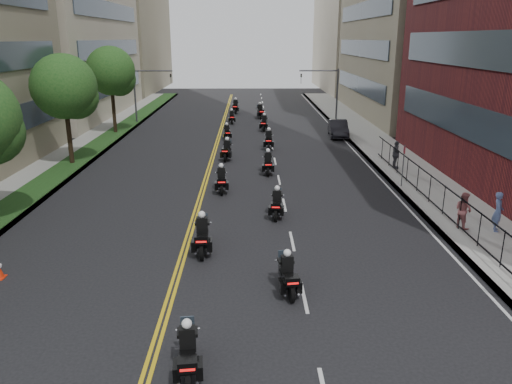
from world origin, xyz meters
TOP-DOWN VIEW (x-y plane):
  - sidewalk_right at (12.00, 25.00)m, footprint 4.00×90.00m
  - sidewalk_left at (-12.00, 25.00)m, footprint 4.00×90.00m
  - grass_strip at (-11.20, 25.00)m, footprint 2.00×90.00m
  - building_right_far at (21.50, 78.00)m, footprint 15.00×28.00m
  - building_left_far at (-22.00, 78.00)m, footprint 16.00×28.00m
  - iron_fence at (11.00, 12.00)m, footprint 0.05×28.00m
  - street_trees at (-11.05, 18.61)m, footprint 4.40×38.40m
  - traffic_signal_right at (9.54, 42.00)m, footprint 4.09×0.20m
  - traffic_signal_left at (-9.54, 42.00)m, footprint 4.09×0.20m
  - motorcycle_0 at (-0.33, 0.88)m, footprint 0.62×2.17m
  - motorcycle_1 at (2.64, 5.37)m, footprint 0.65×2.15m
  - motorcycle_2 at (-0.66, 8.85)m, footprint 0.58×2.42m
  - motorcycle_3 at (2.68, 13.18)m, footprint 0.62×2.16m
  - motorcycle_4 at (-0.31, 17.48)m, footprint 0.58×2.29m
  - motorcycle_5 at (2.55, 21.51)m, footprint 0.52×2.27m
  - motorcycle_6 at (-0.32, 25.47)m, footprint 0.67×2.29m
  - motorcycle_7 at (2.90, 29.15)m, footprint 0.58×2.37m
  - motorcycle_8 at (-0.64, 33.06)m, footprint 0.62×2.06m
  - motorcycle_9 at (2.77, 37.58)m, footprint 0.68×2.32m
  - motorcycle_10 at (-0.50, 41.87)m, footprint 0.55×2.10m
  - motorcycle_11 at (2.56, 45.16)m, footprint 0.76×2.47m
  - motorcycle_12 at (-0.29, 49.23)m, footprint 0.60×2.53m
  - parked_sedan at (9.40, 34.36)m, footprint 1.95×4.66m
  - pedestrian_a at (12.62, 10.76)m, footprint 0.64×0.78m
  - pedestrian_b at (11.20, 11.16)m, footprint 0.94×1.03m
  - pedestrian_c at (11.20, 22.24)m, footprint 0.48×1.11m

SIDE VIEW (x-z plane):
  - sidewalk_right at x=12.00m, z-range 0.00..0.15m
  - sidewalk_left at x=-12.00m, z-range 0.00..0.15m
  - grass_strip at x=-11.20m, z-range 0.15..0.19m
  - motorcycle_8 at x=-0.64m, z-range -0.16..1.36m
  - motorcycle_10 at x=-0.50m, z-range -0.16..1.38m
  - motorcycle_1 at x=2.64m, z-range -0.17..1.43m
  - motorcycle_3 at x=2.68m, z-range -0.17..1.43m
  - motorcycle_0 at x=-0.33m, z-range -0.17..1.44m
  - motorcycle_5 at x=2.55m, z-range -0.18..1.50m
  - motorcycle_4 at x=-0.31m, z-range -0.18..1.51m
  - motorcycle_6 at x=-0.32m, z-range -0.18..1.52m
  - motorcycle_9 at x=2.77m, z-range -0.18..1.53m
  - motorcycle_7 at x=2.90m, z-range -0.18..1.56m
  - motorcycle_2 at x=-0.66m, z-range -0.19..1.60m
  - motorcycle_11 at x=2.56m, z-range -0.19..1.64m
  - motorcycle_12 at x=-0.29m, z-range -0.20..1.67m
  - parked_sedan at x=9.40m, z-range 0.00..1.50m
  - iron_fence at x=11.00m, z-range 0.15..1.65m
  - pedestrian_b at x=11.20m, z-range 0.15..1.87m
  - pedestrian_a at x=12.62m, z-range 0.15..2.00m
  - pedestrian_c at x=11.20m, z-range 0.15..2.03m
  - traffic_signal_right at x=9.54m, z-range 0.90..6.50m
  - traffic_signal_left at x=-9.54m, z-range 0.90..6.50m
  - street_trees at x=-11.05m, z-range 1.14..9.12m
  - building_right_far at x=21.50m, z-range 0.00..26.00m
  - building_left_far at x=-22.00m, z-range 0.00..26.00m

